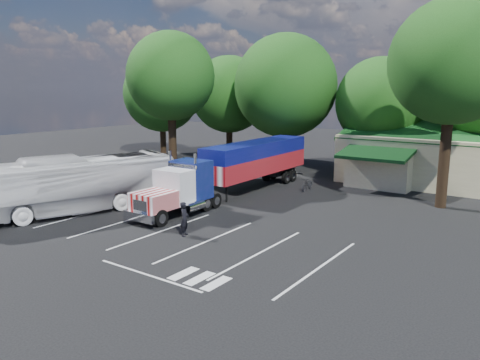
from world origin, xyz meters
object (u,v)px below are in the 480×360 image
Objects in this scene: tour_bus at (75,184)px; silver_sedan at (465,184)px; bicycle at (307,184)px; woman at (185,219)px; semi_truck at (239,165)px.

tour_bus reaches higher than silver_sedan.
bicycle is 0.44× the size of silver_sedan.
woman is at bearing -95.12° from bicycle.
tour_bus reaches higher than bicycle.
semi_truck reaches higher than woman.
silver_sedan is (13.76, 10.18, -1.52)m from semi_truck.
semi_truck is at bearing -5.58° from woman.
woman reaches higher than silver_sedan.
woman reaches higher than bicycle.
silver_sedan is at bearing 26.16° from bicycle.
woman is 14.01m from bicycle.
woman is 0.44× the size of silver_sedan.
woman is 9.05m from tour_bus.
woman is (3.36, -9.82, -1.28)m from semi_truck.
woman is at bearing 147.96° from silver_sedan.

